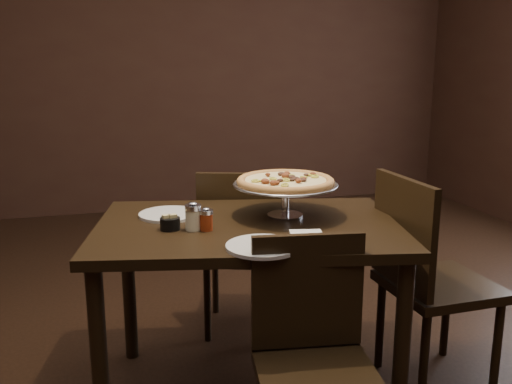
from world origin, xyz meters
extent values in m
cube|color=black|center=(0.00, 3.51, 1.40)|extent=(6.00, 0.02, 2.80)
cube|color=black|center=(-0.06, 0.08, 0.78)|extent=(1.43, 1.10, 0.04)
cylinder|color=black|center=(-0.70, -0.15, 0.38)|extent=(0.06, 0.06, 0.75)
cylinder|color=black|center=(0.43, -0.39, 0.38)|extent=(0.06, 0.06, 0.75)
cylinder|color=black|center=(-0.54, 0.56, 0.38)|extent=(0.06, 0.06, 0.75)
cylinder|color=black|center=(0.58, 0.31, 0.38)|extent=(0.06, 0.06, 0.75)
cylinder|color=silver|center=(0.13, 0.15, 0.80)|extent=(0.16, 0.16, 0.01)
cylinder|color=silver|center=(0.13, 0.15, 0.87)|extent=(0.03, 0.03, 0.12)
cylinder|color=silver|center=(0.13, 0.15, 0.93)|extent=(0.11, 0.11, 0.01)
cylinder|color=gray|center=(0.13, 0.15, 0.94)|extent=(0.45, 0.45, 0.01)
torus|color=gray|center=(0.13, 0.15, 0.94)|extent=(0.46, 0.46, 0.01)
cylinder|color=#A96E32|center=(0.13, 0.15, 0.95)|extent=(0.42, 0.42, 0.01)
torus|color=#A96E32|center=(0.13, 0.15, 0.95)|extent=(0.43, 0.43, 0.04)
cylinder|color=tan|center=(0.13, 0.15, 0.96)|extent=(0.36, 0.36, 0.01)
cylinder|color=beige|center=(-0.30, 0.05, 0.84)|extent=(0.06, 0.06, 0.08)
cylinder|color=silver|center=(-0.30, 0.05, 0.89)|extent=(0.07, 0.07, 0.02)
ellipsoid|color=silver|center=(-0.30, 0.05, 0.91)|extent=(0.04, 0.04, 0.01)
cylinder|color=maroon|center=(-0.25, 0.03, 0.83)|extent=(0.05, 0.05, 0.07)
cylinder|color=silver|center=(-0.25, 0.03, 0.87)|extent=(0.06, 0.06, 0.02)
ellipsoid|color=silver|center=(-0.25, 0.03, 0.89)|extent=(0.03, 0.03, 0.01)
cylinder|color=black|center=(-0.39, 0.08, 0.82)|extent=(0.08, 0.08, 0.05)
cube|color=tan|center=(-0.40, 0.08, 0.83)|extent=(0.04, 0.03, 0.05)
cube|color=tan|center=(-0.38, 0.08, 0.83)|extent=(0.04, 0.03, 0.05)
cube|color=white|center=(0.11, -0.17, 0.80)|extent=(0.15, 0.15, 0.01)
cylinder|color=silver|center=(-0.37, 0.30, 0.80)|extent=(0.27, 0.27, 0.01)
cylinder|color=silver|center=(-0.09, -0.25, 0.80)|extent=(0.27, 0.27, 0.01)
cone|color=silver|center=(0.12, 0.01, 0.95)|extent=(0.16, 0.16, 0.00)
cylinder|color=black|center=(0.12, 0.01, 0.95)|extent=(0.08, 0.12, 0.02)
cube|color=black|center=(0.08, 0.73, 0.44)|extent=(0.55, 0.55, 0.04)
cube|color=black|center=(0.02, 0.54, 0.70)|extent=(0.42, 0.17, 0.45)
cylinder|color=black|center=(0.30, 0.83, 0.21)|extent=(0.04, 0.04, 0.42)
cylinder|color=black|center=(-0.03, 0.95, 0.21)|extent=(0.04, 0.04, 0.42)
cylinder|color=black|center=(0.19, 0.50, 0.21)|extent=(0.04, 0.04, 0.42)
cylinder|color=black|center=(-0.14, 0.62, 0.21)|extent=(0.04, 0.04, 0.42)
cube|color=black|center=(0.02, -0.55, 0.42)|extent=(0.46, 0.46, 0.04)
cube|color=black|center=(0.04, -0.36, 0.66)|extent=(0.41, 0.09, 0.43)
cube|color=black|center=(0.81, -0.05, 0.47)|extent=(0.47, 0.47, 0.04)
cube|color=black|center=(0.60, -0.06, 0.74)|extent=(0.04, 0.46, 0.48)
cylinder|color=black|center=(1.00, -0.23, 0.22)|extent=(0.04, 0.04, 0.45)
cylinder|color=black|center=(0.99, 0.14, 0.22)|extent=(0.04, 0.04, 0.45)
cylinder|color=black|center=(0.63, -0.24, 0.22)|extent=(0.04, 0.04, 0.45)
cylinder|color=black|center=(0.62, 0.13, 0.22)|extent=(0.04, 0.04, 0.45)
camera|label=1|loc=(-0.66, -2.16, 1.47)|focal=40.00mm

